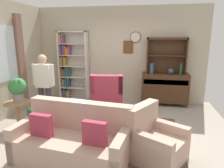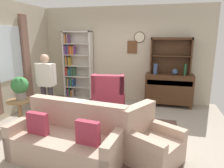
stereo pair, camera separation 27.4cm
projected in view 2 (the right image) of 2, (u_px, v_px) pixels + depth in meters
The scene contains 19 objects.
ground_plane at pixel (105, 129), 4.46m from camera, with size 5.40×4.60×0.02m, color #9E9384.
wall_back at pixel (124, 55), 6.15m from camera, with size 5.00×0.09×2.80m.
wall_left at pixel (1, 61), 4.76m from camera, with size 0.16×4.20×2.80m.
area_rug at pixel (111, 135), 4.13m from camera, with size 2.65×2.18×0.01m, color brown.
bookshelf at pixel (76, 66), 6.41m from camera, with size 0.90×0.30×2.10m.
sideboard at pixel (169, 88), 5.78m from camera, with size 1.30×0.45×0.92m.
sideboard_hutch at pixel (171, 51), 5.65m from camera, with size 1.10×0.26×1.00m.
vase_tall at pixel (155, 69), 5.67m from camera, with size 0.11×0.11×0.29m, color #33476B.
vase_round at pixel (175, 72), 5.58m from camera, with size 0.15×0.15×0.17m, color #33476B.
bottle_wine at pixel (185, 70), 5.48m from camera, with size 0.07×0.07×0.31m, color #194223.
couch_floral at pixel (69, 140), 3.34m from camera, with size 1.89×1.07×0.90m.
armchair_floral at pixel (150, 144), 3.25m from camera, with size 1.05×1.04×0.88m.
wingback_chair at pixel (109, 99), 5.20m from camera, with size 0.88×0.90×1.05m.
plant_stand at pixel (20, 110), 4.49m from camera, with size 0.52×0.52×0.60m.
potted_plant_large at pixel (20, 86), 4.40m from camera, with size 0.37×0.37×0.51m.
potted_plant_small at pixel (35, 112), 4.85m from camera, with size 0.25×0.25×0.34m.
person_reading at pixel (46, 82), 4.76m from camera, with size 0.52×0.21×1.56m.
coffee_table at pixel (85, 120), 4.00m from camera, with size 0.80×0.50×0.42m.
book_stack at pixel (94, 114), 4.04m from camera, with size 0.21×0.14×0.09m.
Camera 2 is at (1.13, -3.96, 1.97)m, focal length 32.86 mm.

